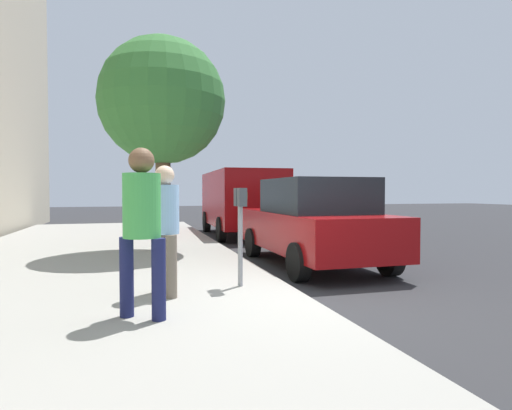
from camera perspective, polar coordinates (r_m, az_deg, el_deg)
The scene contains 9 objects.
ground_plane at distance 5.92m, azimuth 6.17°, elevation -12.97°, with size 80.00×80.00×0.00m, color #2B2B2D.
sidewalk_slab at distance 5.54m, azimuth -24.79°, elevation -13.35°, with size 28.00×6.00×0.15m, color gray.
parking_meter at distance 6.07m, azimuth -2.12°, elevation -1.43°, with size 0.36×0.12×1.41m.
pedestrian_at_meter at distance 5.67m, azimuth -12.13°, elevation -1.95°, with size 0.50×0.37×1.70m.
pedestrian_bystander at distance 4.68m, azimuth -15.07°, elevation -1.59°, with size 0.40×0.48×1.82m.
parked_sedan_near at distance 8.73m, azimuth 7.73°, elevation -2.24°, with size 4.41×1.98×1.77m.
parked_van_far at distance 14.49m, azimuth -2.08°, elevation 0.80°, with size 5.27×2.28×2.18m.
street_tree at distance 10.01m, azimuth -12.47°, elevation 13.35°, with size 2.82×2.82×4.81m.
traffic_signal at distance 14.84m, azimuth -11.24°, elevation 5.89°, with size 0.24×0.44×3.60m.
Camera 1 is at (-5.29, 2.18, 1.51)m, focal length 29.79 mm.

